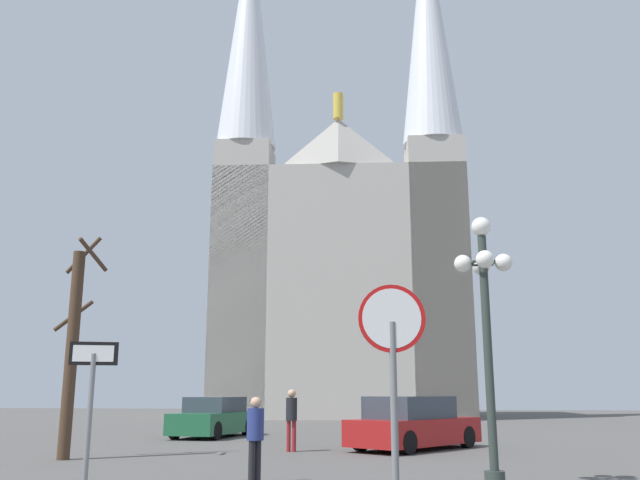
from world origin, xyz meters
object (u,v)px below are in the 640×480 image
(stop_sign, at_px, (393,361))
(pedestrian_standing, at_px, (292,414))
(parked_car_far_red, at_px, (414,425))
(bare_tree, at_px, (73,346))
(pedestrian_walking, at_px, (255,431))
(cathedral, at_px, (340,255))
(street_lamp, at_px, (486,311))
(one_way_arrow_sign, at_px, (90,408))
(parked_car_near_green, at_px, (213,418))

(stop_sign, height_order, pedestrian_standing, stop_sign)
(parked_car_far_red, bearing_deg, bare_tree, -153.62)
(pedestrian_walking, relative_size, pedestrian_standing, 0.91)
(pedestrian_walking, bearing_deg, stop_sign, -61.47)
(stop_sign, bearing_deg, parked_car_far_red, 89.81)
(cathedral, xyz_separation_m, parked_car_far_red, (5.01, -24.77, -10.29))
(parked_car_far_red, distance_m, pedestrian_walking, 8.49)
(street_lamp, xyz_separation_m, parked_car_far_red, (-1.49, 7.98, -2.42))
(one_way_arrow_sign, distance_m, bare_tree, 9.60)
(cathedral, xyz_separation_m, pedestrian_walking, (2.16, -32.76, -10.06))
(street_lamp, xyz_separation_m, pedestrian_walking, (-4.34, -0.01, -2.19))
(pedestrian_walking, distance_m, pedestrian_standing, 6.79)
(parked_car_near_green, bearing_deg, street_lamp, -54.12)
(pedestrian_standing, bearing_deg, street_lamp, -53.78)
(one_way_arrow_sign, relative_size, street_lamp, 0.47)
(cathedral, xyz_separation_m, bare_tree, (-3.65, -29.07, -8.18))
(bare_tree, distance_m, pedestrian_walking, 7.14)
(street_lamp, xyz_separation_m, pedestrian_standing, (-4.94, 6.75, -2.08))
(pedestrian_standing, bearing_deg, parked_car_near_green, 125.49)
(cathedral, relative_size, pedestrian_walking, 23.55)
(bare_tree, distance_m, parked_car_near_green, 9.14)
(bare_tree, bearing_deg, parked_car_near_green, 82.75)
(bare_tree, relative_size, pedestrian_walking, 3.72)
(cathedral, xyz_separation_m, stop_sign, (4.97, -37.93, -9.01))
(street_lamp, bearing_deg, one_way_arrow_sign, -139.88)
(bare_tree, height_order, parked_car_near_green, bare_tree)
(parked_car_near_green, bearing_deg, stop_sign, -67.00)
(stop_sign, distance_m, one_way_arrow_sign, 3.94)
(one_way_arrow_sign, xyz_separation_m, bare_tree, (-4.77, 8.22, 1.35))
(one_way_arrow_sign, distance_m, pedestrian_standing, 11.30)
(one_way_arrow_sign, bearing_deg, parked_car_near_green, 102.10)
(one_way_arrow_sign, xyz_separation_m, pedestrian_standing, (0.45, 11.29, -0.42))
(parked_car_far_red, xyz_separation_m, pedestrian_standing, (-3.45, -1.24, 0.34))
(bare_tree, bearing_deg, parked_car_far_red, 26.38)
(parked_car_far_red, relative_size, pedestrian_standing, 2.76)
(street_lamp, height_order, bare_tree, bare_tree)
(one_way_arrow_sign, bearing_deg, stop_sign, -9.39)
(pedestrian_standing, bearing_deg, bare_tree, -149.60)
(one_way_arrow_sign, xyz_separation_m, parked_car_far_red, (3.90, 12.52, -0.76))
(parked_car_near_green, height_order, parked_car_far_red, parked_car_far_red)
(parked_car_near_green, distance_m, pedestrian_standing, 7.07)
(stop_sign, xyz_separation_m, bare_tree, (-8.63, 8.86, 0.83))
(parked_car_far_red, bearing_deg, stop_sign, -90.19)
(stop_sign, distance_m, parked_car_far_red, 13.22)
(parked_car_far_red, bearing_deg, cathedral, 101.45)
(stop_sign, xyz_separation_m, one_way_arrow_sign, (-3.85, 0.64, -0.52))
(cathedral, xyz_separation_m, street_lamp, (6.51, -32.75, -7.87))
(stop_sign, distance_m, pedestrian_standing, 12.44)
(stop_sign, height_order, parked_car_near_green, stop_sign)
(parked_car_near_green, height_order, pedestrian_walking, pedestrian_walking)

